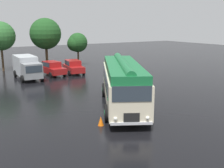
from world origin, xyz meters
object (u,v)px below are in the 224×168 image
car_mid_left (73,67)px  box_van (27,66)px  vintage_bus (123,81)px  traffic_cone (101,121)px  car_near_left (52,68)px

car_mid_left → box_van: bearing=-178.8°
vintage_bus → traffic_cone: vintage_bus is taller
traffic_cone → car_mid_left: bearing=72.1°
vintage_bus → box_van: (-3.46, 14.26, -0.53)m
vintage_bus → car_near_left: vintage_bus is taller
vintage_bus → car_near_left: 14.65m
car_near_left → traffic_cone: 17.38m
car_near_left → box_van: 3.11m
car_near_left → box_van: (-3.05, -0.34, 0.52)m
vintage_bus → car_near_left: size_ratio=2.30×
car_near_left → traffic_cone: size_ratio=7.94×
car_mid_left → box_van: 5.70m
vintage_bus → box_van: 14.68m
vintage_bus → traffic_cone: size_ratio=18.29×
box_van → traffic_cone: 16.83m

